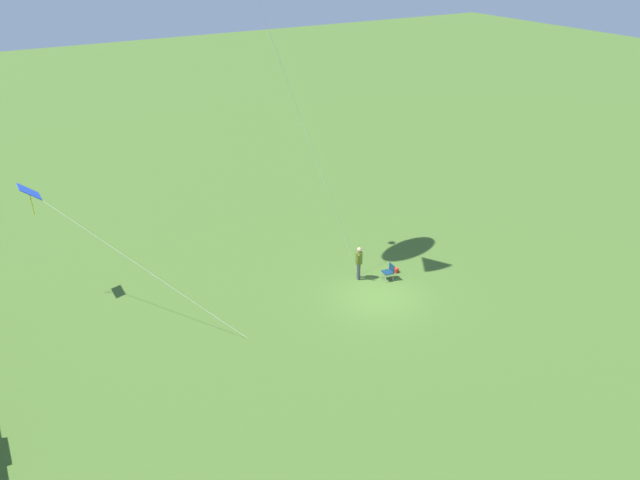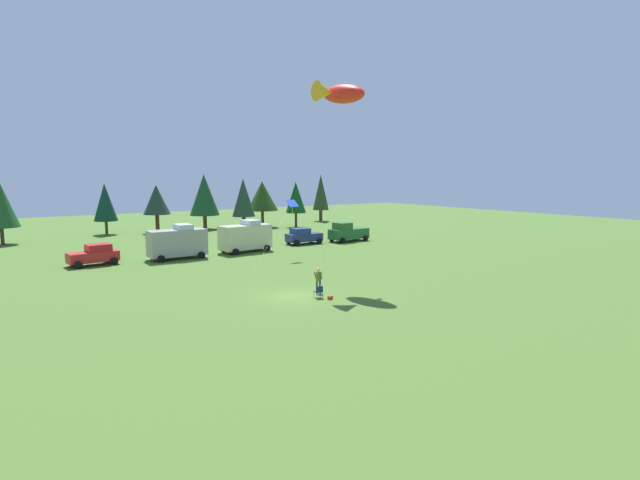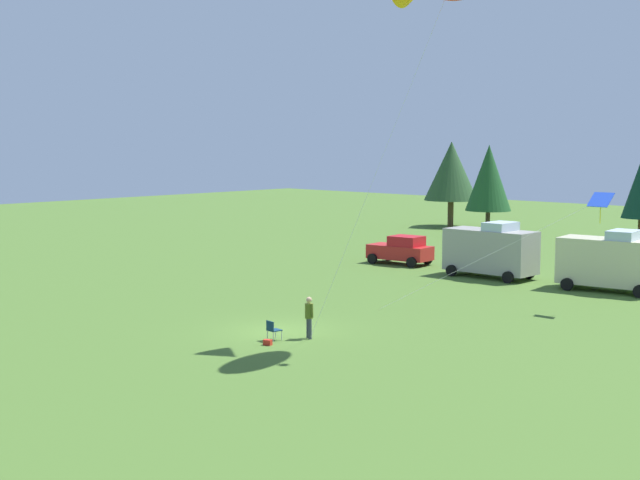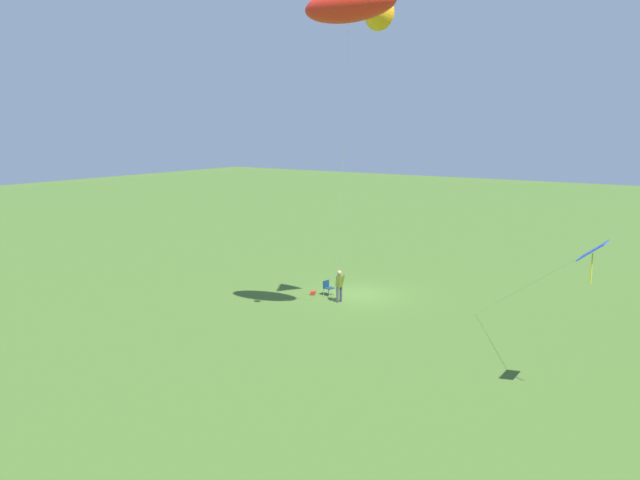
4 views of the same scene
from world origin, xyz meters
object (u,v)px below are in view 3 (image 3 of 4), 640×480
kite_diamond_blue (595,203)px  van_motorhome_grey (491,250)px  backpack_on_grass (268,342)px  van_camper_beige (611,261)px  folding_chair (273,329)px  person_kite_flyer (309,314)px  car_red_sedan (401,250)px

kite_diamond_blue → van_motorhome_grey: bearing=147.7°
kite_diamond_blue → backpack_on_grass: bearing=-112.2°
backpack_on_grass → van_camper_beige: size_ratio=0.06×
folding_chair → van_camper_beige: van_camper_beige is taller
backpack_on_grass → folding_chair: bearing=122.2°
backpack_on_grass → van_motorhome_grey: (-3.09, 21.19, 1.53)m
folding_chair → van_motorhome_grey: van_motorhome_grey is taller
person_kite_flyer → car_red_sedan: bearing=53.2°
van_camper_beige → kite_diamond_blue: kite_diamond_blue is taller
folding_chair → van_camper_beige: 21.33m
car_red_sedan → kite_diamond_blue: (16.68, -6.73, 4.24)m
van_motorhome_grey → folding_chair: bearing=-82.7°
van_motorhome_grey → car_red_sedan: bearing=173.4°
person_kite_flyer → folding_chair: size_ratio=2.12×
folding_chair → car_red_sedan: bearing=33.3°
van_motorhome_grey → backpack_on_grass: bearing=-81.8°
car_red_sedan → kite_diamond_blue: 18.48m
backpack_on_grass → van_motorhome_grey: 21.46m
van_motorhome_grey → kite_diamond_blue: kite_diamond_blue is taller
folding_chair → kite_diamond_blue: 16.73m
car_red_sedan → backpack_on_grass: bearing=-70.5°
car_red_sedan → folding_chair: bearing=-70.7°
car_red_sedan → kite_diamond_blue: size_ratio=0.51×
person_kite_flyer → backpack_on_grass: person_kite_flyer is taller
person_kite_flyer → backpack_on_grass: bearing=-166.5°
person_kite_flyer → kite_diamond_blue: bearing=1.1°
person_kite_flyer → van_motorhome_grey: size_ratio=0.32×
folding_chair → kite_diamond_blue: kite_diamond_blue is taller
person_kite_flyer → van_camper_beige: bearing=13.5°
van_motorhome_grey → van_camper_beige: size_ratio=0.96×
car_red_sedan → van_camper_beige: bearing=-8.0°
van_motorhome_grey → van_camper_beige: 7.37m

